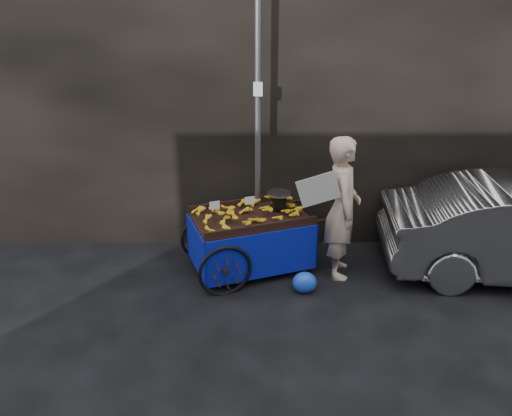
{
  "coord_description": "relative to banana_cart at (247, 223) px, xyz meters",
  "views": [
    {
      "loc": [
        0.25,
        -5.28,
        3.49
      ],
      "look_at": [
        0.27,
        0.5,
        1.05
      ],
      "focal_mm": 35.0,
      "sensor_mm": 36.0,
      "label": 1
    }
  ],
  "objects": [
    {
      "name": "ground",
      "position": [
        -0.15,
        -0.81,
        -0.7
      ],
      "size": [
        80.0,
        80.0,
        0.0
      ],
      "primitive_type": "plane",
      "color": "black",
      "rests_on": "ground"
    },
    {
      "name": "building_wall",
      "position": [
        0.24,
        1.79,
        1.8
      ],
      "size": [
        13.5,
        2.0,
        5.0
      ],
      "color": "black",
      "rests_on": "ground"
    },
    {
      "name": "street_pole",
      "position": [
        0.15,
        0.49,
        1.3
      ],
      "size": [
        0.12,
        0.1,
        4.0
      ],
      "color": "slate",
      "rests_on": "ground"
    },
    {
      "name": "banana_cart",
      "position": [
        0.0,
        0.0,
        0.0
      ],
      "size": [
        2.29,
        1.58,
        1.14
      ],
      "rotation": [
        0.0,
        0.0,
        0.35
      ],
      "color": "black",
      "rests_on": "ground"
    },
    {
      "name": "vendor",
      "position": [
        1.24,
        -0.11,
        0.26
      ],
      "size": [
        0.9,
        0.73,
        1.92
      ],
      "rotation": [
        0.0,
        0.0,
        1.49
      ],
      "color": "#C8AE95",
      "rests_on": "ground"
    },
    {
      "name": "plastic_bag",
      "position": [
        0.74,
        -0.61,
        -0.56
      ],
      "size": [
        0.31,
        0.25,
        0.28
      ],
      "primitive_type": "ellipsoid",
      "color": "blue",
      "rests_on": "ground"
    }
  ]
}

